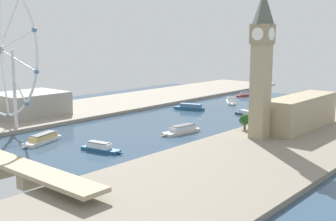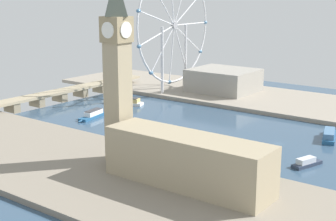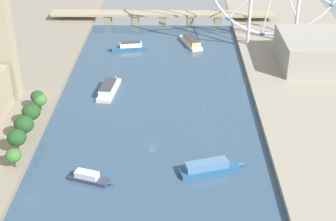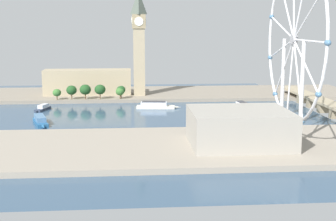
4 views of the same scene
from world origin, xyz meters
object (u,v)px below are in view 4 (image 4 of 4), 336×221
Objects in this scene: riverside_hall at (239,127)px; tour_boat_5 at (271,116)px; parliament_block at (88,82)px; clock_tower at (139,42)px; river_bridge at (326,104)px; tour_boat_0 at (40,121)px; tour_boat_4 at (155,105)px; tour_boat_7 at (242,106)px; ferris_wheel at (294,41)px; tour_boat_3 at (43,108)px.

tour_boat_5 is at bearing 152.82° from riverside_hall.
parliament_block is 1.49× the size of riverside_hall.
clock_tower is 0.51× the size of river_bridge.
riverside_hall is at bearing 40.16° from tour_boat_0.
tour_boat_4 reaches higher than tour_boat_7.
ferris_wheel reaches higher than clock_tower.
clock_tower is 2.57× the size of tour_boat_4.
riverside_hall is 1.45× the size of tour_boat_4.
tour_boat_0 is at bearing 163.43° from tour_boat_5.
parliament_block reaches higher than tour_boat_7.
clock_tower is 175.47m from river_bridge.
ferris_wheel is at bearing 172.30° from tour_boat_7.
riverside_hall is 1.74× the size of tour_boat_7.
river_bridge is 137.15m from tour_boat_4.
riverside_hall is (191.91, 51.84, -40.28)m from clock_tower.
clock_tower is 2.67× the size of tour_boat_5.
tour_boat_7 is at bearing 166.15° from riverside_hall.
parliament_block is 2.60× the size of tour_boat_7.
tour_boat_7 is (-51.10, 155.20, -0.19)m from tour_boat_0.
riverside_hall reaches higher than tour_boat_5.
parliament_block is 2.26× the size of tour_boat_5.
clock_tower is 202.82m from riverside_hall.
clock_tower is at bearing 42.73° from tour_boat_7.
clock_tower is 111.22m from tour_boat_3.
tour_boat_4 is at bearing -163.58° from riverside_hall.
tour_boat_3 is 0.59× the size of tour_boat_4.
ferris_wheel is at bearing 37.95° from parliament_block.
tour_boat_7 is at bearing 1.05° from tour_boat_4.
river_bridge is (-105.91, 93.89, -6.16)m from riverside_hall.
ferris_wheel reaches higher than tour_boat_3.
clock_tower is 190.55m from ferris_wheel.
parliament_block is 124.09m from tour_boat_0.
river_bridge is 66.38m from tour_boat_7.
river_bridge is at bearing -120.85° from tour_boat_7.
clock_tower is at bearing 81.32° from parliament_block.
ferris_wheel is (176.01, 137.25, 44.34)m from parliament_block.
ferris_wheel reaches higher than tour_boat_0.
ferris_wheel reaches higher than tour_boat_5.
parliament_block reaches higher than tour_boat_5.
tour_boat_7 is at bearing -110.48° from river_bridge.
tour_boat_4 is (-135.59, -39.95, -10.18)m from riverside_hall.
riverside_hall is at bearing 62.53° from tour_boat_3.
tour_boat_7 is (6.50, 71.78, -0.15)m from tour_boat_4.
river_bridge is 219.08m from tour_boat_0.
clock_tower reaches higher than parliament_block.
tour_boat_4 is at bearing 107.08° from tour_boat_0.
ferris_wheel reaches higher than river_bridge.
tour_boat_4 is 1.04× the size of tour_boat_5.
tour_boat_4 is (-57.60, 83.42, -0.03)m from tour_boat_0.
tour_boat_3 is at bearing 170.80° from tour_boat_0.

